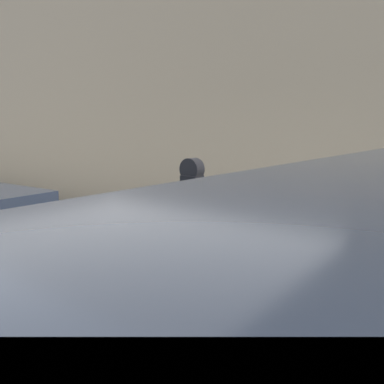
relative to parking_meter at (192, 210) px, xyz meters
The scene contains 3 objects.
sidewalk 1.59m from the parking_meter, 88.69° to the left, with size 24.00×2.80×0.12m.
building_facade 3.62m from the parking_meter, 89.51° to the left, with size 24.00×0.30×6.31m.
parking_meter is the anchor object (origin of this frame).
Camera 1 is at (1.91, -1.44, 1.86)m, focal length 35.00 mm.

